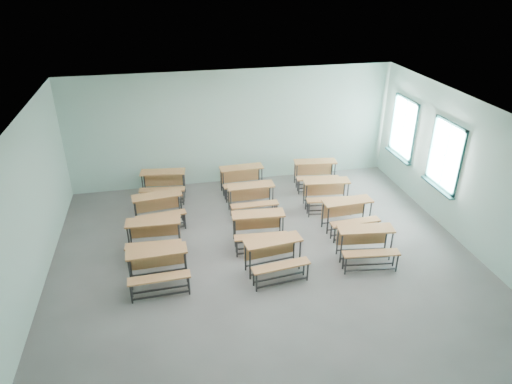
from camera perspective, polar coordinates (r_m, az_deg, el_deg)
room at (r=9.18m, az=1.67°, el=0.09°), size 9.04×8.04×3.24m
desk_unit_r0c0 at (r=9.16m, az=-12.17°, el=-8.75°), size 1.20×0.83×0.73m
desk_unit_r0c1 at (r=9.28m, az=2.35°, el=-7.58°), size 1.25×0.92×0.73m
desk_unit_r0c2 at (r=9.91m, az=13.62°, el=-5.92°), size 1.26×0.92×0.73m
desk_unit_r1c0 at (r=10.14m, az=-12.65°, el=-4.99°), size 1.21×0.84×0.73m
desk_unit_r1c1 at (r=10.17m, az=0.35°, el=-4.14°), size 1.22×0.86×0.73m
desk_unit_r1c2 at (r=10.90m, az=11.52°, el=-2.41°), size 1.21×0.85×0.73m
desk_unit_r2c0 at (r=11.18m, az=-12.12°, el=-1.68°), size 1.26×0.93×0.73m
desk_unit_r2c1 at (r=11.41m, az=-0.55°, el=-0.41°), size 1.18×0.80×0.73m
desk_unit_r2c2 at (r=11.78m, az=8.85°, el=0.18°), size 1.26×0.92×0.73m
desk_unit_r3c0 at (r=12.38m, az=-11.53°, el=1.34°), size 1.26×0.92×0.73m
desk_unit_r3c1 at (r=12.40m, az=-1.72°, el=1.95°), size 1.21×0.84×0.73m
desk_unit_r3c2 at (r=12.87m, az=7.45°, el=2.71°), size 1.26×0.92×0.73m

